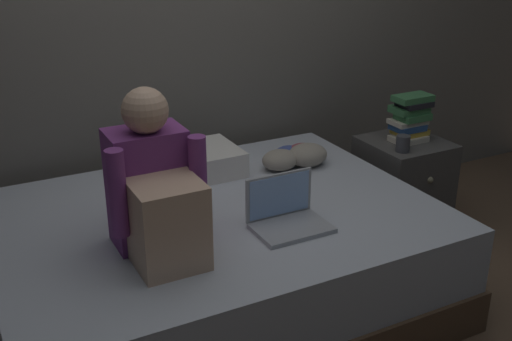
{
  "coord_description": "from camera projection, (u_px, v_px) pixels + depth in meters",
  "views": [
    {
      "loc": [
        -1.23,
        -2.06,
        1.76
      ],
      "look_at": [
        -0.09,
        0.1,
        0.76
      ],
      "focal_mm": 44.01,
      "sensor_mm": 36.0,
      "label": 1
    }
  ],
  "objects": [
    {
      "name": "laptop",
      "position": [
        287.0,
        214.0,
        2.69
      ],
      "size": [
        0.32,
        0.23,
        0.22
      ],
      "color": "#9EA0A5",
      "rests_on": "bed"
    },
    {
      "name": "person_sitting",
      "position": [
        155.0,
        193.0,
        2.42
      ],
      "size": [
        0.39,
        0.44,
        0.66
      ],
      "color": "#75337A",
      "rests_on": "bed"
    },
    {
      "name": "ground_plane",
      "position": [
        284.0,
        327.0,
        2.88
      ],
      "size": [
        8.0,
        8.0,
        0.0
      ],
      "primitive_type": "plane",
      "color": "brown"
    },
    {
      "name": "mug",
      "position": [
        403.0,
        144.0,
        3.4
      ],
      "size": [
        0.08,
        0.08,
        0.09
      ],
      "primitive_type": "cylinder",
      "color": "#3D3D42",
      "rests_on": "nightstand"
    },
    {
      "name": "book_stack",
      "position": [
        410.0,
        118.0,
        3.54
      ],
      "size": [
        0.22,
        0.16,
        0.27
      ],
      "color": "beige",
      "rests_on": "nightstand"
    },
    {
      "name": "clothes_pile",
      "position": [
        296.0,
        156.0,
        3.34
      ],
      "size": [
        0.37,
        0.25,
        0.12
      ],
      "color": "gray",
      "rests_on": "bed"
    },
    {
      "name": "nightstand",
      "position": [
        402.0,
        186.0,
        3.68
      ],
      "size": [
        0.44,
        0.46,
        0.56
      ],
      "color": "#474442",
      "rests_on": "ground_plane"
    },
    {
      "name": "bed",
      "position": [
        216.0,
        260.0,
        2.95
      ],
      "size": [
        2.0,
        1.5,
        0.51
      ],
      "color": "brown",
      "rests_on": "ground_plane"
    },
    {
      "name": "pillow",
      "position": [
        185.0,
        164.0,
        3.21
      ],
      "size": [
        0.56,
        0.36,
        0.13
      ],
      "primitive_type": "cube",
      "color": "silver",
      "rests_on": "bed"
    }
  ]
}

